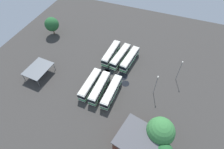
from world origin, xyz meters
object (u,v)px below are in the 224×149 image
(bus_row1_slot2, at_px, (112,92))
(bus_row1_slot0, at_px, (90,84))
(bus_row1_slot1, at_px, (100,88))
(tree_northeast, at_px, (52,24))
(tree_east_edge, at_px, (160,131))
(lamp_post_near_entrance, at_px, (179,70))
(maintenance_shelter, at_px, (38,69))
(lamp_post_by_building, at_px, (156,85))
(bus_row0_slot2, at_px, (130,59))
(bus_row0_slot0, at_px, (111,53))
(depot_building, at_px, (140,144))
(bus_row0_slot1, at_px, (120,56))

(bus_row1_slot2, bearing_deg, bus_row1_slot0, -91.94)
(bus_row1_slot1, height_order, tree_northeast, tree_northeast)
(tree_east_edge, bearing_deg, bus_row1_slot0, -111.93)
(lamp_post_near_entrance, bearing_deg, bus_row1_slot2, -51.99)
(bus_row1_slot0, bearing_deg, bus_row1_slot2, 88.06)
(maintenance_shelter, relative_size, lamp_post_by_building, 1.15)
(bus_row0_slot2, distance_m, bus_row1_slot0, 18.43)
(tree_northeast, bearing_deg, lamp_post_near_entrance, 82.64)
(lamp_post_by_building, bearing_deg, tree_northeast, -108.18)
(bus_row1_slot1, distance_m, lamp_post_by_building, 17.96)
(bus_row0_slot0, bearing_deg, lamp_post_by_building, 59.87)
(bus_row0_slot2, bearing_deg, bus_row1_slot1, -17.24)
(bus_row0_slot2, xyz_separation_m, lamp_post_near_entrance, (1.93, 17.80, 2.85))
(bus_row0_slot2, bearing_deg, depot_building, 21.94)
(bus_row1_slot2, relative_size, depot_building, 0.93)
(bus_row0_slot2, bearing_deg, lamp_post_near_entrance, 83.82)
(bus_row0_slot0, xyz_separation_m, lamp_post_near_entrance, (2.39, 25.47, 2.85))
(lamp_post_by_building, bearing_deg, lamp_post_near_entrance, 145.74)
(tree_east_edge, bearing_deg, bus_row0_slot2, -148.59)
(bus_row1_slot0, relative_size, depot_building, 0.93)
(bus_row1_slot2, relative_size, lamp_post_by_building, 1.46)
(bus_row0_slot1, bearing_deg, bus_row1_slot2, 9.69)
(maintenance_shelter, distance_m, lamp_post_by_building, 40.32)
(lamp_post_by_building, bearing_deg, bus_row1_slot1, -71.57)
(maintenance_shelter, distance_m, tree_northeast, 24.32)
(tree_northeast, bearing_deg, depot_building, 54.25)
(bus_row1_slot1, height_order, maintenance_shelter, bus_row1_slot1)
(bus_row0_slot2, relative_size, lamp_post_near_entrance, 1.43)
(bus_row0_slot2, height_order, depot_building, depot_building)
(bus_row1_slot2, relative_size, tree_east_edge, 1.28)
(depot_building, xyz_separation_m, tree_northeast, (-35.18, -48.87, 1.82))
(depot_building, bearing_deg, lamp_post_near_entrance, 168.56)
(maintenance_shelter, bearing_deg, bus_row0_slot2, 121.99)
(tree_northeast, distance_m, tree_east_edge, 61.35)
(bus_row0_slot1, xyz_separation_m, bus_row1_slot2, (16.69, 2.85, -0.00))
(bus_row1_slot2, bearing_deg, depot_building, 43.86)
(bus_row0_slot0, bearing_deg, lamp_post_near_entrance, 84.63)
(bus_row1_slot0, relative_size, bus_row1_slot2, 1.00)
(bus_row1_slot2, relative_size, maintenance_shelter, 1.27)
(bus_row0_slot0, distance_m, tree_northeast, 29.63)
(bus_row0_slot2, distance_m, tree_northeast, 37.25)
(bus_row1_slot1, bearing_deg, tree_northeast, -124.23)
(lamp_post_by_building, distance_m, tree_east_edge, 16.01)
(bus_row0_slot1, distance_m, bus_row1_slot1, 16.63)
(bus_row0_slot2, height_order, lamp_post_near_entrance, lamp_post_near_entrance)
(bus_row0_slot2, bearing_deg, maintenance_shelter, -58.01)
(maintenance_shelter, bearing_deg, tree_east_edge, 78.81)
(depot_building, height_order, tree_east_edge, tree_east_edge)
(bus_row0_slot0, relative_size, tree_northeast, 1.58)
(bus_row1_slot2, relative_size, lamp_post_near_entrance, 1.43)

